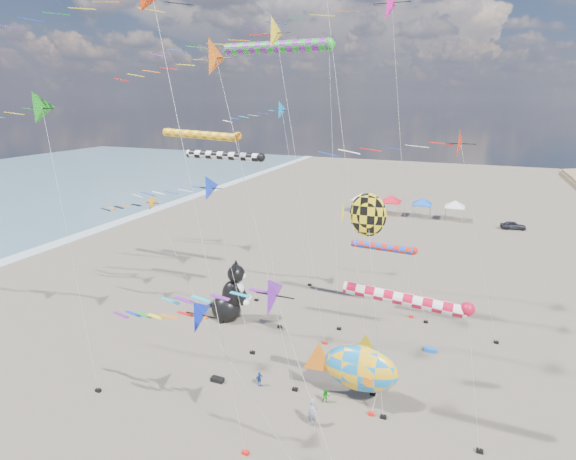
{
  "coord_description": "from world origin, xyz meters",
  "views": [
    {
      "loc": [
        10.33,
        -14.34,
        18.78
      ],
      "look_at": [
        -0.27,
        12.0,
        10.45
      ],
      "focal_mm": 28.0,
      "sensor_mm": 36.0,
      "label": 1
    }
  ],
  "objects_px": {
    "cat_inflatable": "(228,291)",
    "fish_inflatable": "(360,368)",
    "person_adult": "(312,413)",
    "child_green": "(326,396)",
    "child_blue": "(259,379)",
    "parked_car": "(513,225)"
  },
  "relations": [
    {
      "from": "child_green",
      "to": "parked_car",
      "type": "height_order",
      "value": "parked_car"
    },
    {
      "from": "person_adult",
      "to": "child_green",
      "type": "distance_m",
      "value": 2.37
    },
    {
      "from": "child_blue",
      "to": "parked_car",
      "type": "distance_m",
      "value": 52.17
    },
    {
      "from": "child_green",
      "to": "child_blue",
      "type": "height_order",
      "value": "child_blue"
    },
    {
      "from": "fish_inflatable",
      "to": "person_adult",
      "type": "distance_m",
      "value": 4.16
    },
    {
      "from": "child_green",
      "to": "parked_car",
      "type": "bearing_deg",
      "value": 60.36
    },
    {
      "from": "fish_inflatable",
      "to": "cat_inflatable",
      "type": "bearing_deg",
      "value": 153.03
    },
    {
      "from": "person_adult",
      "to": "child_blue",
      "type": "distance_m",
      "value": 5.19
    },
    {
      "from": "cat_inflatable",
      "to": "parked_car",
      "type": "relative_size",
      "value": 1.55
    },
    {
      "from": "child_green",
      "to": "parked_car",
      "type": "xyz_separation_m",
      "value": [
        14.08,
        48.71,
        0.09
      ]
    },
    {
      "from": "cat_inflatable",
      "to": "child_green",
      "type": "height_order",
      "value": "cat_inflatable"
    },
    {
      "from": "person_adult",
      "to": "child_green",
      "type": "relative_size",
      "value": 1.78
    },
    {
      "from": "cat_inflatable",
      "to": "person_adult",
      "type": "xyz_separation_m",
      "value": [
        11.15,
        -9.98,
        -1.83
      ]
    },
    {
      "from": "cat_inflatable",
      "to": "fish_inflatable",
      "type": "relative_size",
      "value": 0.87
    },
    {
      "from": "person_adult",
      "to": "child_blue",
      "type": "xyz_separation_m",
      "value": [
        -4.61,
        2.37,
        -0.38
      ]
    },
    {
      "from": "cat_inflatable",
      "to": "child_green",
      "type": "distance_m",
      "value": 13.79
    },
    {
      "from": "cat_inflatable",
      "to": "fish_inflatable",
      "type": "bearing_deg",
      "value": -41.92
    },
    {
      "from": "person_adult",
      "to": "parked_car",
      "type": "height_order",
      "value": "person_adult"
    },
    {
      "from": "cat_inflatable",
      "to": "fish_inflatable",
      "type": "distance_m",
      "value": 14.77
    },
    {
      "from": "fish_inflatable",
      "to": "child_green",
      "type": "xyz_separation_m",
      "value": [
        -1.91,
        -0.96,
        -1.98
      ]
    },
    {
      "from": "child_green",
      "to": "parked_car",
      "type": "relative_size",
      "value": 0.29
    },
    {
      "from": "person_adult",
      "to": "child_blue",
      "type": "height_order",
      "value": "person_adult"
    }
  ]
}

